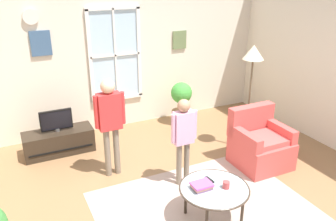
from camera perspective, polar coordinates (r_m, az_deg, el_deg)
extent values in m
cube|color=olive|center=(4.59, 5.10, -15.62)|extent=(6.21, 6.29, 0.02)
cube|color=beige|center=(6.44, -7.87, 9.84)|extent=(5.61, 0.12, 2.90)
cube|color=silver|center=(6.36, -8.63, 8.92)|extent=(0.90, 0.02, 1.62)
cube|color=white|center=(6.21, -9.01, 16.17)|extent=(0.96, 0.04, 0.06)
cube|color=white|center=(6.56, -8.18, 2.00)|extent=(0.96, 0.04, 0.06)
cube|color=white|center=(6.22, -12.56, 8.37)|extent=(0.06, 0.04, 1.62)
cube|color=white|center=(6.48, -4.74, 9.34)|extent=(0.06, 0.04, 1.62)
cube|color=white|center=(6.34, -8.58, 8.89)|extent=(0.03, 0.04, 1.62)
cube|color=white|center=(6.34, -8.58, 8.89)|extent=(0.90, 0.04, 0.03)
cube|color=#38567A|center=(6.05, -20.02, 10.23)|extent=(0.32, 0.03, 0.40)
cube|color=#667A4C|center=(6.79, 1.89, 11.42)|extent=(0.28, 0.03, 0.34)
cylinder|color=silver|center=(5.97, -21.47, 14.02)|extent=(0.24, 0.04, 0.24)
cube|color=tan|center=(4.54, 6.18, -15.90)|extent=(2.59, 2.04, 0.01)
cube|color=#2D2319|center=(5.96, -17.34, -4.87)|extent=(1.09, 0.42, 0.38)
cube|color=black|center=(5.79, -16.93, -6.26)|extent=(0.98, 0.02, 0.02)
cylinder|color=#4C4C4C|center=(5.87, -17.58, -2.98)|extent=(0.08, 0.08, 0.05)
cube|color=black|center=(5.80, -17.77, -1.47)|extent=(0.50, 0.05, 0.33)
cube|color=black|center=(5.78, -17.72, -1.57)|extent=(0.46, 0.01, 0.29)
cube|color=#D14C47|center=(5.51, 14.88, -6.68)|extent=(0.76, 0.72, 0.42)
cube|color=#D14C47|center=(5.52, 13.35, -1.41)|extent=(0.76, 0.16, 0.45)
cube|color=#D14C47|center=(5.18, 12.49, -4.49)|extent=(0.12, 0.65, 0.20)
cube|color=#D14C47|center=(5.57, 17.72, -3.10)|extent=(0.12, 0.65, 0.20)
cube|color=#E1524D|center=(5.36, 15.48, -4.56)|extent=(0.61, 0.50, 0.08)
cylinder|color=#99B2B7|center=(4.17, 7.53, -12.46)|extent=(0.80, 0.80, 0.02)
torus|color=#3F3328|center=(4.17, 7.53, -12.46)|extent=(0.82, 0.82, 0.02)
cylinder|color=#33281E|center=(4.36, 2.89, -14.11)|extent=(0.04, 0.04, 0.43)
cylinder|color=#33281E|center=(4.57, 8.32, -12.45)|extent=(0.04, 0.04, 0.43)
cylinder|color=#33281E|center=(4.27, 12.01, -15.61)|extent=(0.04, 0.04, 0.43)
cube|color=#7D4F76|center=(4.13, 5.49, -12.43)|extent=(0.21, 0.16, 0.02)
cube|color=tan|center=(4.12, 5.51, -12.16)|extent=(0.22, 0.16, 0.03)
cube|color=#C64D9D|center=(4.11, 5.52, -11.87)|extent=(0.23, 0.18, 0.02)
cylinder|color=#BF3F3F|center=(4.16, 9.44, -11.85)|extent=(0.08, 0.08, 0.09)
cube|color=black|center=(4.28, 6.76, -11.15)|extent=(0.06, 0.14, 0.02)
cylinder|color=#726656|center=(5.08, -9.83, -6.77)|extent=(0.09, 0.09, 0.73)
cylinder|color=#726656|center=(5.12, -8.36, -6.48)|extent=(0.09, 0.09, 0.73)
cube|color=red|center=(4.84, -9.53, -0.13)|extent=(0.31, 0.16, 0.52)
sphere|color=#D8AD8C|center=(4.71, -9.80, 3.89)|extent=(0.20, 0.20, 0.20)
cylinder|color=red|center=(4.77, -11.60, -0.28)|extent=(0.07, 0.07, 0.46)
cylinder|color=red|center=(4.86, -7.40, 0.43)|extent=(0.07, 0.07, 0.46)
cylinder|color=#726656|center=(4.84, 1.80, -8.71)|extent=(0.08, 0.08, 0.63)
cylinder|color=#726656|center=(4.88, 3.05, -8.40)|extent=(0.08, 0.08, 0.63)
cube|color=#DB9EBC|center=(4.61, 2.53, -2.79)|extent=(0.27, 0.14, 0.45)
sphere|color=#A87A5B|center=(4.49, 2.60, 0.79)|extent=(0.17, 0.17, 0.17)
cylinder|color=#DB9EBC|center=(4.52, 0.87, -3.00)|extent=(0.06, 0.06, 0.40)
cylinder|color=#DB9EBC|center=(4.66, 4.39, -2.27)|extent=(0.06, 0.06, 0.40)
cylinder|color=#9E6B4C|center=(6.77, 2.15, -1.07)|extent=(0.37, 0.37, 0.27)
cylinder|color=#4C7238|center=(6.69, 2.18, 0.62)|extent=(0.02, 0.02, 0.16)
sphere|color=green|center=(6.59, 2.21, 2.89)|extent=(0.40, 0.40, 0.40)
cylinder|color=black|center=(6.05, 12.40, -5.79)|extent=(0.26, 0.26, 0.03)
cylinder|color=brown|center=(5.75, 13.00, 0.82)|extent=(0.03, 0.03, 1.52)
cone|color=beige|center=(5.51, 13.77, 9.21)|extent=(0.32, 0.32, 0.22)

